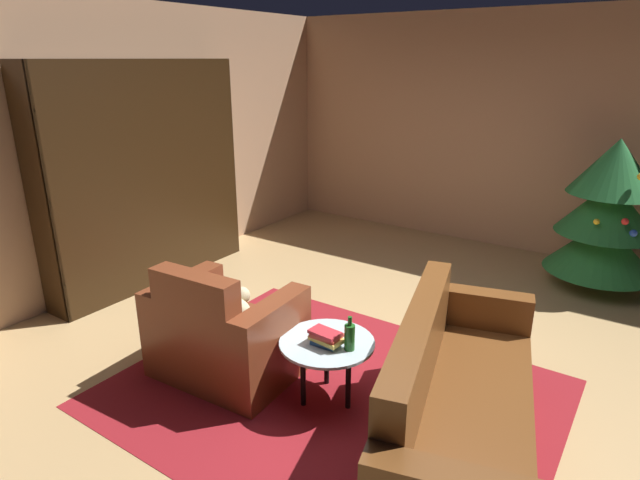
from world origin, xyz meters
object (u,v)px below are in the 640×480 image
(armchair_red, at_px, (224,336))
(coffee_table, at_px, (327,348))
(bookshelf_unit, at_px, (156,176))
(book_stack_on_table, at_px, (326,338))
(decorated_tree, at_px, (607,213))
(bottle_on_table, at_px, (350,337))
(couch_red, at_px, (456,413))

(armchair_red, relative_size, coffee_table, 1.62)
(bookshelf_unit, relative_size, book_stack_on_table, 9.77)
(bookshelf_unit, height_order, book_stack_on_table, bookshelf_unit)
(bookshelf_unit, height_order, decorated_tree, bookshelf_unit)
(armchair_red, relative_size, book_stack_on_table, 4.55)
(bottle_on_table, relative_size, decorated_tree, 0.15)
(coffee_table, distance_m, book_stack_on_table, 0.11)
(couch_red, relative_size, bottle_on_table, 8.85)
(bookshelf_unit, bearing_deg, coffee_table, -17.65)
(armchair_red, distance_m, book_stack_on_table, 0.82)
(couch_red, bearing_deg, decorated_tree, 84.13)
(bookshelf_unit, relative_size, couch_red, 1.07)
(book_stack_on_table, bearing_deg, couch_red, -1.69)
(book_stack_on_table, bearing_deg, decorated_tree, 68.66)
(book_stack_on_table, height_order, bottle_on_table, bottle_on_table)
(armchair_red, relative_size, couch_red, 0.50)
(armchair_red, xyz_separation_m, decorated_tree, (2.01, 3.24, 0.46))
(coffee_table, xyz_separation_m, decorated_tree, (1.23, 3.07, 0.38))
(bookshelf_unit, height_order, bottle_on_table, bookshelf_unit)
(book_stack_on_table, xyz_separation_m, bottle_on_table, (0.16, 0.03, 0.04))
(book_stack_on_table, distance_m, decorated_tree, 3.35)
(bookshelf_unit, height_order, coffee_table, bookshelf_unit)
(couch_red, bearing_deg, bookshelf_unit, 165.75)
(coffee_table, bearing_deg, armchair_red, -168.07)
(book_stack_on_table, bearing_deg, bottle_on_table, 12.43)
(couch_red, distance_m, book_stack_on_table, 0.91)
(armchair_red, xyz_separation_m, coffee_table, (0.78, 0.16, 0.08))
(coffee_table, relative_size, bottle_on_table, 2.74)
(coffee_table, height_order, book_stack_on_table, book_stack_on_table)
(couch_red, bearing_deg, book_stack_on_table, 178.31)
(couch_red, bearing_deg, coffee_table, 175.95)
(armchair_red, xyz_separation_m, couch_red, (1.69, 0.10, -0.00))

